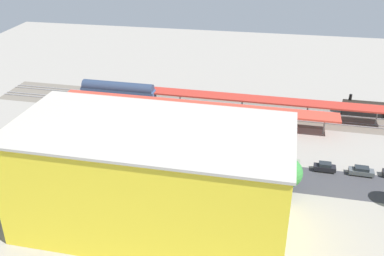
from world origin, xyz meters
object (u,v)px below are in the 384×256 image
parked_car_1 (361,171)px  construction_building (152,179)px  parked_car_4 (250,161)px  parked_car_5 (216,157)px  street_tree_3 (271,166)px  parked_car_2 (325,167)px  street_tree_2 (20,138)px  street_tree_0 (288,173)px  box_truck_2 (185,164)px  traffic_light (237,140)px  platform_canopy_far (242,98)px  parked_car_3 (287,162)px  freight_coach_far (118,93)px  platform_canopy_near (195,105)px  box_truck_1 (124,159)px  street_tree_4 (144,156)px  box_truck_0 (243,173)px  locomotive (373,109)px

parked_car_1 → construction_building: size_ratio=0.11×
parked_car_4 → parked_car_5: 6.75m
street_tree_3 → parked_car_4: bearing=-62.1°
parked_car_4 → parked_car_5: parked_car_4 is taller
parked_car_2 → street_tree_2: size_ratio=0.48×
street_tree_0 → street_tree_3: street_tree_3 is taller
parked_car_2 → box_truck_2: (25.95, 5.27, 0.94)m
construction_building → street_tree_3: size_ratio=5.81×
traffic_light → parked_car_2: bearing=176.9°
parked_car_2 → parked_car_1: bearing=179.0°
parked_car_2 → box_truck_2: size_ratio=0.45×
platform_canopy_far → parked_car_2: platform_canopy_far is taller
parked_car_1 → parked_car_3: parked_car_3 is taller
freight_coach_far → parked_car_4: 41.19m
platform_canopy_far → traffic_light: (-0.83, 22.29, 0.56)m
box_truck_2 → traffic_light: traffic_light is taller
platform_canopy_near → construction_building: size_ratio=1.60×
platform_canopy_near → traffic_light: traffic_light is taller
construction_building → box_truck_1: 19.21m
platform_canopy_near → parked_car_5: platform_canopy_near is taller
freight_coach_far → construction_building: construction_building is taller
platform_canopy_far → parked_car_1: 33.83m
parked_car_3 → street_tree_2: street_tree_2 is taller
parked_car_5 → parked_car_1: bearing=179.6°
parked_car_5 → platform_canopy_near: bearing=-66.6°
construction_building → street_tree_4: 13.61m
platform_canopy_far → street_tree_0: 33.72m
street_tree_4 → parked_car_4: bearing=-155.4°
platform_canopy_far → construction_building: construction_building is taller
parked_car_4 → street_tree_0: street_tree_0 is taller
parked_car_1 → traffic_light: bearing=-2.5°
street_tree_0 → street_tree_2: bearing=-1.1°
street_tree_2 → street_tree_3: 47.04m
parked_car_4 → box_truck_0: box_truck_0 is taller
box_truck_1 → street_tree_4: bearing=148.8°
box_truck_2 → parked_car_4: bearing=-156.5°
parked_car_2 → box_truck_1: bearing=8.5°
freight_coach_far → parked_car_3: (-41.55, 21.69, -2.49)m
freight_coach_far → traffic_light: 38.24m
platform_canopy_near → parked_car_5: size_ratio=14.78×
parked_car_1 → box_truck_2: size_ratio=0.50×
parked_car_1 → parked_car_3: bearing=-3.4°
parked_car_5 → street_tree_4: street_tree_4 is taller
locomotive → parked_car_4: size_ratio=3.33×
street_tree_4 → street_tree_2: bearing=-1.7°
locomotive → freight_coach_far: (61.61, 5.16, 1.51)m
parked_car_3 → street_tree_0: size_ratio=0.69×
locomotive → parked_car_1: size_ratio=3.14×
platform_canopy_far → street_tree_0: size_ratio=9.90×
platform_canopy_far → parked_car_4: 23.80m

